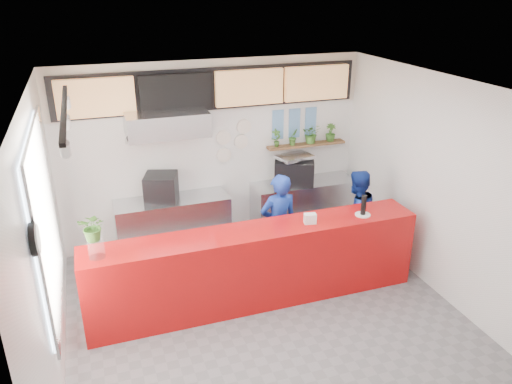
{
  "coord_description": "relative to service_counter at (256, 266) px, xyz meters",
  "views": [
    {
      "loc": [
        -1.89,
        -5.07,
        4.08
      ],
      "look_at": [
        0.1,
        0.7,
        1.5
      ],
      "focal_mm": 35.0,
      "sensor_mm": 36.0,
      "label": 1
    }
  ],
  "objects": [
    {
      "name": "menu_board_mid_right",
      "position": [
        0.57,
        1.98,
        2.0
      ],
      "size": [
        1.1,
        0.1,
        0.55
      ],
      "primitive_type": "cube",
      "color": "tan",
      "rests_on": "wall_back"
    },
    {
      "name": "window_pane",
      "position": [
        -2.47,
        -0.1,
        1.15
      ],
      "size": [
        0.04,
        2.2,
        1.9
      ],
      "primitive_type": "cube",
      "color": "silver",
      "rests_on": "wall_left"
    },
    {
      "name": "menu_board_far_left",
      "position": [
        -1.75,
        1.98,
        2.0
      ],
      "size": [
        1.1,
        0.1,
        0.55
      ],
      "primitive_type": "cube",
      "color": "tan",
      "rests_on": "wall_back"
    },
    {
      "name": "photo_frame_c",
      "position": [
        1.7,
        2.08,
        1.45
      ],
      "size": [
        0.2,
        0.02,
        0.25
      ],
      "primitive_type": "cube",
      "color": "#598CBF",
      "rests_on": "wall_back"
    },
    {
      "name": "napkin_holder",
      "position": [
        0.74,
        -0.06,
        0.62
      ],
      "size": [
        0.17,
        0.13,
        0.14
      ],
      "primitive_type": "cube",
      "rotation": [
        0.0,
        0.0,
        -0.18
      ],
      "color": "white",
      "rests_on": "service_counter"
    },
    {
      "name": "white_plate",
      "position": [
        1.54,
        -0.07,
        0.56
      ],
      "size": [
        0.26,
        0.26,
        0.02
      ],
      "primitive_type": "cylinder",
      "rotation": [
        0.0,
        0.0,
        -0.28
      ],
      "color": "white",
      "rests_on": "service_counter"
    },
    {
      "name": "herb_b",
      "position": [
        1.35,
        2.0,
        1.11
      ],
      "size": [
        0.18,
        0.16,
        0.28
      ],
      "primitive_type": "imported",
      "rotation": [
        0.0,
        0.0,
        0.22
      ],
      "color": "#386824",
      "rests_on": "herb_shelf"
    },
    {
      "name": "basil_vase",
      "position": [
        -1.99,
        -0.05,
        0.94
      ],
      "size": [
        0.4,
        0.38,
        0.35
      ],
      "primitive_type": "imported",
      "rotation": [
        0.0,
        0.0,
        -0.42
      ],
      "color": "#386824",
      "rests_on": "glass_vase"
    },
    {
      "name": "photo_frame_d",
      "position": [
        1.1,
        2.08,
        1.2
      ],
      "size": [
        0.2,
        0.02,
        0.25
      ],
      "primitive_type": "cube",
      "color": "#598CBF",
      "rests_on": "wall_back"
    },
    {
      "name": "dec_plate_b",
      "position": [
        0.45,
        2.07,
        1.1
      ],
      "size": [
        0.24,
        0.03,
        0.24
      ],
      "primitive_type": "cylinder",
      "rotation": [
        1.57,
        0.0,
        0.0
      ],
      "color": "silver",
      "rests_on": "wall_back"
    },
    {
      "name": "photo_frame_f",
      "position": [
        1.7,
        2.08,
        1.2
      ],
      "size": [
        0.2,
        0.02,
        0.25
      ],
      "primitive_type": "cube",
      "color": "#598CBF",
      "rests_on": "wall_back"
    },
    {
      "name": "espresso_machine",
      "position": [
        1.3,
        1.8,
        0.56
      ],
      "size": [
        0.78,
        0.68,
        0.42
      ],
      "primitive_type": "cube",
      "rotation": [
        0.0,
        0.0,
        -0.4
      ],
      "color": "black",
      "rests_on": "right_bench"
    },
    {
      "name": "staff_center",
      "position": [
        0.56,
        0.62,
        0.24
      ],
      "size": [
        0.59,
        0.4,
        1.58
      ],
      "primitive_type": "imported",
      "rotation": [
        0.0,
        0.0,
        3.17
      ],
      "color": "navy",
      "rests_on": "ground"
    },
    {
      "name": "staff_right",
      "position": [
        1.82,
        0.6,
        0.19
      ],
      "size": [
        0.82,
        0.69,
        1.48
      ],
      "primitive_type": "imported",
      "rotation": [
        0.0,
        0.0,
        3.34
      ],
      "color": "navy",
      "rests_on": "ground"
    },
    {
      "name": "cream_band",
      "position": [
        0.0,
        2.09,
        2.05
      ],
      "size": [
        5.0,
        0.02,
        0.8
      ],
      "primitive_type": "cube",
      "color": "beige",
      "rests_on": "wall_back"
    },
    {
      "name": "wall_back",
      "position": [
        0.0,
        2.1,
        0.95
      ],
      "size": [
        5.0,
        0.0,
        5.0
      ],
      "primitive_type": "plane",
      "rotation": [
        1.57,
        0.0,
        0.0
      ],
      "color": "white",
      "rests_on": "ground"
    },
    {
      "name": "right_bench",
      "position": [
        1.5,
        1.8,
        -0.1
      ],
      "size": [
        1.8,
        0.6,
        0.9
      ],
      "primitive_type": "cube",
      "color": "#B2B5BA",
      "rests_on": "ground"
    },
    {
      "name": "floor",
      "position": [
        0.0,
        -0.4,
        -0.55
      ],
      "size": [
        5.0,
        5.0,
        0.0
      ],
      "primitive_type": "plane",
      "color": "slate",
      "rests_on": "ground"
    },
    {
      "name": "glass_vase",
      "position": [
        -1.99,
        -0.05,
        0.67
      ],
      "size": [
        0.23,
        0.23,
        0.23
      ],
      "primitive_type": "cylinder",
      "rotation": [
        0.0,
        0.0,
        -0.22
      ],
      "color": "white",
      "rests_on": "service_counter"
    },
    {
      "name": "menu_board_mid_left",
      "position": [
        -0.59,
        1.98,
        2.0
      ],
      "size": [
        1.1,
        0.1,
        0.55
      ],
      "primitive_type": "cube",
      "color": "black",
      "rests_on": "wall_back"
    },
    {
      "name": "herb_d",
      "position": [
        2.05,
        2.0,
        1.12
      ],
      "size": [
        0.2,
        0.19,
        0.3
      ],
      "primitive_type": "imported",
      "rotation": [
        0.0,
        0.0,
        -0.24
      ],
      "color": "#386824",
      "rests_on": "herb_shelf"
    },
    {
      "name": "menu_board_far_right",
      "position": [
        1.73,
        1.98,
        2.0
      ],
      "size": [
        1.1,
        0.1,
        0.55
      ],
      "primitive_type": "cube",
      "color": "tan",
      "rests_on": "wall_back"
    },
    {
      "name": "window_frame",
      "position": [
        -2.45,
        -0.1,
        1.15
      ],
      "size": [
        0.03,
        2.3,
        2.0
      ],
      "primitive_type": "cube",
      "color": "#B2B5BA",
      "rests_on": "wall_left"
    },
    {
      "name": "herb_c",
      "position": [
        1.69,
        2.0,
        1.14
      ],
      "size": [
        0.39,
        0.37,
        0.34
      ],
      "primitive_type": "imported",
      "rotation": [
        0.0,
        0.0,
        -0.41
      ],
      "color": "#386824",
      "rests_on": "herb_shelf"
    },
    {
      "name": "photo_frame_e",
      "position": [
        1.4,
        2.08,
        1.2
      ],
      "size": [
        0.2,
        0.02,
        0.25
      ],
      "primitive_type": "cube",
      "color": "#598CBF",
      "rests_on": "wall_back"
    },
    {
      "name": "dec_plate_a",
      "position": [
        0.15,
        2.07,
        1.2
      ],
      "size": [
        0.24,
        0.03,
        0.24
      ],
      "primitive_type": "cylinder",
      "rotation": [
        1.57,
        0.0,
        0.0
      ],
      "color": "silver",
      "rests_on": "wall_back"
    },
    {
      "name": "extraction_hood",
      "position": [
        -0.8,
        1.75,
        1.6
      ],
      "size": [
        1.2,
        0.7,
        0.35
      ],
      "primitive_type": "cube",
      "color": "#B2B5BA",
      "rests_on": "ceiling"
    },
    {
      "name": "ceiling",
      "position": [
        0.0,
        -0.4,
        2.45
      ],
      "size": [
        5.0,
        5.0,
        0.0
      ],
      "primitive_type": "plane",
      "rotation": [
        3.14,
        0.0,
        0.0
      ],
      "color": "silver"
    },
    {
      "name": "service_counter",
      "position": [
        0.0,
        0.0,
        0.0
      ],
      "size": [
        4.5,
        0.6,
        1.1
      ],
      "primitive_type": "cube",
      "color": "#AF0C0D",
      "rests_on": "ground"
    },
    {
      "name": "photo_frame_b",
      "position": [
        1.4,
        2.08,
        1.45
      ],
      "size": [
        0.2,
        0.02,
        0.25
      ],
      "primitive_type": "cube",
      "color": "#598CBF",
      "rests_on": "wall_back"
    },
    {
      "name": "panini_oven",
      "position": [
        -0.95,
        1.8,
        0.57
      ],
      "size": [
        0.61,
        0.61,
        0.43
      ],
      "primitive_type": "cube",
      "rotation": [
        0.0,
        0.0,
        -0.31
      ],
      "color": "black",
      "rests_on": "prep_bench"
    },
    {
      "name": "track_rail",
      "position": [
        -2.1,
        -0.4,
        2.39
      ],
      "size": [
        0.05,
        2.4,
        0.04
      ],
      "primitive_type": "cube",
      "color": "black",
      "rests_on": "ceiling"
    },
    {
      "name": "herb_a",
      "position": [
        1.05,
        2.0,
        1.12
      ],
      "size": [
        0.18,
        0.14,
        0.31
      ],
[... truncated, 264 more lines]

